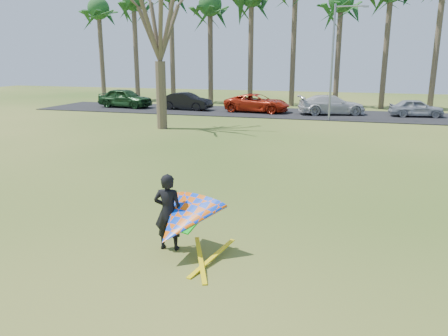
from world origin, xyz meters
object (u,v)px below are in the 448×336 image
(car_0, at_px, (125,98))
(kite_flyer, at_px, (180,219))
(car_2, at_px, (257,103))
(car_4, at_px, (416,108))
(bare_tree_left, at_px, (158,15))
(streetlight, at_px, (335,57))
(car_3, at_px, (332,105))
(car_1, at_px, (187,101))

(car_0, relative_size, kite_flyer, 2.07)
(car_0, height_order, car_2, car_0)
(car_4, height_order, kite_flyer, kite_flyer)
(bare_tree_left, height_order, streetlight, bare_tree_left)
(car_3, bearing_deg, bare_tree_left, 118.12)
(kite_flyer, bearing_deg, car_2, 98.71)
(streetlight, distance_m, kite_flyer, 24.25)
(streetlight, height_order, car_1, streetlight)
(car_1, distance_m, kite_flyer, 28.62)
(bare_tree_left, xyz_separation_m, car_1, (-2.16, 9.82, -6.13))
(streetlight, xyz_separation_m, kite_flyer, (-2.03, -23.89, -3.61))
(car_0, distance_m, car_4, 24.36)
(car_0, xyz_separation_m, car_2, (12.14, -0.01, -0.10))
(car_4, relative_size, kite_flyer, 1.63)
(car_0, bearing_deg, car_4, -82.65)
(kite_flyer, bearing_deg, streetlight, 85.15)
(bare_tree_left, xyz_separation_m, car_0, (-8.12, 9.92, -6.01))
(car_0, bearing_deg, bare_tree_left, -134.68)
(car_0, distance_m, kite_flyer, 31.35)
(car_3, height_order, car_4, car_3)
(bare_tree_left, distance_m, car_0, 14.16)
(bare_tree_left, xyz_separation_m, car_3, (9.99, 10.03, -6.10))
(car_2, relative_size, car_4, 1.37)
(car_1, relative_size, car_3, 0.85)
(streetlight, relative_size, car_3, 1.54)
(car_2, distance_m, car_4, 12.22)
(car_2, xyz_separation_m, car_4, (12.20, 0.57, -0.08))
(streetlight, relative_size, car_1, 1.82)
(car_4, bearing_deg, car_3, 87.45)
(streetlight, relative_size, car_0, 1.62)
(car_3, bearing_deg, car_4, -102.87)
(bare_tree_left, relative_size, streetlight, 1.21)
(bare_tree_left, distance_m, kite_flyer, 19.70)
(car_0, distance_m, car_2, 12.15)
(car_2, distance_m, car_3, 5.97)
(streetlight, height_order, car_0, streetlight)
(bare_tree_left, distance_m, car_4, 20.29)
(bare_tree_left, xyz_separation_m, car_2, (4.03, 9.91, -6.12))
(bare_tree_left, xyz_separation_m, kite_flyer, (8.13, -16.89, -6.06))
(car_1, height_order, car_2, car_2)
(car_2, bearing_deg, car_0, 95.01)
(streetlight, bearing_deg, car_4, 29.82)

